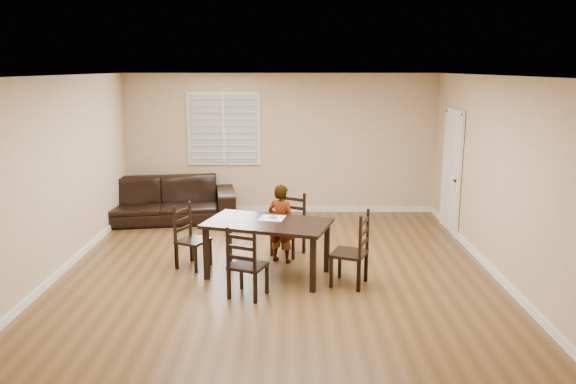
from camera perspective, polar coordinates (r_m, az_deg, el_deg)
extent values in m
plane|color=brown|center=(7.83, -1.13, -8.44)|extent=(7.00, 7.00, 0.00)
cube|color=#D2BA8E|center=(10.91, -0.72, 4.89)|extent=(6.00, 0.04, 2.70)
cube|color=#D2BA8E|center=(4.08, -2.41, -8.36)|extent=(6.00, 0.04, 2.70)
cube|color=#D2BA8E|center=(8.11, -22.89, 1.21)|extent=(0.04, 7.00, 2.70)
cube|color=#D2BA8E|center=(7.97, 20.94, 1.19)|extent=(0.04, 7.00, 2.70)
cube|color=white|center=(7.31, -1.22, 11.72)|extent=(6.00, 7.00, 0.04)
cube|color=white|center=(10.90, -6.55, 6.39)|extent=(1.40, 0.08, 1.40)
cube|color=white|center=(10.07, 16.32, 1.86)|extent=(0.06, 0.94, 2.05)
cylinder|color=#332114|center=(9.79, 16.60, 1.10)|extent=(0.06, 0.06, 0.02)
cube|color=white|center=(11.14, -0.70, -1.76)|extent=(6.00, 0.03, 0.10)
cube|color=white|center=(8.43, -22.04, -7.48)|extent=(0.03, 7.00, 0.10)
cube|color=white|center=(8.30, 20.14, -7.64)|extent=(0.03, 7.00, 0.10)
cube|color=black|center=(7.60, -2.08, -3.19)|extent=(1.84, 1.36, 0.05)
cube|color=black|center=(7.65, -8.28, -6.22)|extent=(0.09, 0.09, 0.72)
cube|color=black|center=(7.16, 2.56, -7.42)|extent=(0.09, 0.09, 0.72)
cube|color=black|center=(8.31, -6.02, -4.63)|extent=(0.09, 0.09, 0.72)
cube|color=black|center=(7.86, 3.99, -5.59)|extent=(0.09, 0.09, 0.72)
cube|color=black|center=(8.53, -0.01, -3.77)|extent=(0.57, 0.55, 0.04)
cube|color=black|center=(8.67, 0.57, -3.05)|extent=(0.39, 0.24, 0.95)
cube|color=black|center=(8.54, -1.66, -5.25)|extent=(0.05, 0.05, 0.39)
cube|color=black|center=(8.37, 0.53, -5.63)|extent=(0.05, 0.05, 0.39)
cube|color=black|center=(8.82, -0.52, -4.66)|extent=(0.05, 0.05, 0.39)
cube|color=black|center=(8.65, 1.61, -5.01)|extent=(0.05, 0.05, 0.39)
cube|color=black|center=(7.04, -4.09, -7.48)|extent=(0.53, 0.52, 0.04)
cube|color=black|center=(6.87, -4.76, -7.44)|extent=(0.40, 0.19, 0.93)
cube|color=black|center=(7.18, -2.16, -8.83)|extent=(0.05, 0.05, 0.38)
cube|color=black|center=(7.33, -4.76, -8.41)|extent=(0.05, 0.05, 0.38)
cube|color=black|center=(6.90, -3.33, -9.76)|extent=(0.05, 0.05, 0.38)
cube|color=black|center=(7.05, -6.01, -9.29)|extent=(0.05, 0.05, 0.38)
cube|color=black|center=(8.13, -9.61, -4.90)|extent=(0.53, 0.54, 0.04)
cube|color=black|center=(8.21, -10.61, -4.29)|extent=(0.22, 0.38, 0.91)
cube|color=black|center=(7.96, -9.35, -6.82)|extent=(0.05, 0.05, 0.37)
cube|color=black|center=(8.24, -7.89, -6.10)|extent=(0.05, 0.05, 0.37)
cube|color=black|center=(8.15, -11.24, -6.43)|extent=(0.05, 0.05, 0.37)
cube|color=black|center=(8.42, -9.75, -5.75)|extent=(0.05, 0.05, 0.37)
cube|color=black|center=(7.41, 6.24, -6.22)|extent=(0.55, 0.57, 0.04)
cube|color=black|center=(7.34, 7.69, -5.86)|extent=(0.20, 0.43, 1.00)
cube|color=black|center=(7.71, 5.28, -7.22)|extent=(0.05, 0.05, 0.41)
cube|color=black|center=(7.35, 4.42, -8.19)|extent=(0.05, 0.05, 0.41)
cube|color=black|center=(7.62, 7.91, -7.52)|extent=(0.05, 0.05, 0.41)
cube|color=black|center=(7.27, 7.17, -8.52)|extent=(0.05, 0.05, 0.41)
imported|color=gray|center=(8.18, -0.70, -3.21)|extent=(0.50, 0.44, 1.16)
cube|color=beige|center=(7.76, -1.63, -2.66)|extent=(0.39, 0.39, 0.00)
torus|color=#B57341|center=(7.75, -1.49, -2.54)|extent=(0.11, 0.11, 0.03)
torus|color=silver|center=(7.74, -1.49, -2.45)|extent=(0.10, 0.10, 0.02)
imported|color=black|center=(10.65, -12.84, -0.81)|extent=(2.87, 1.49, 0.80)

